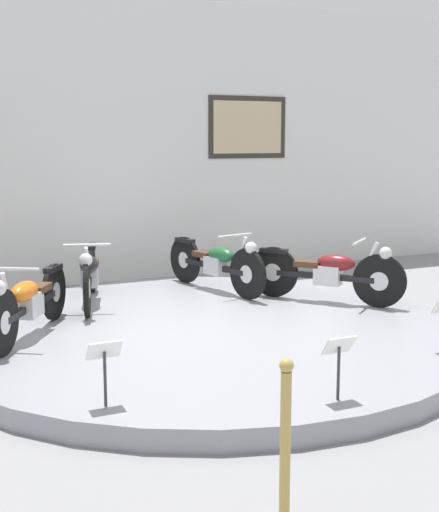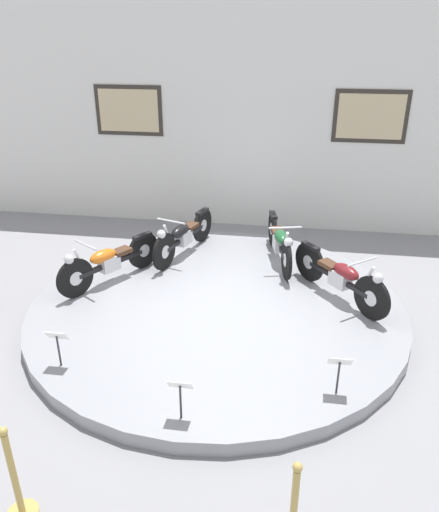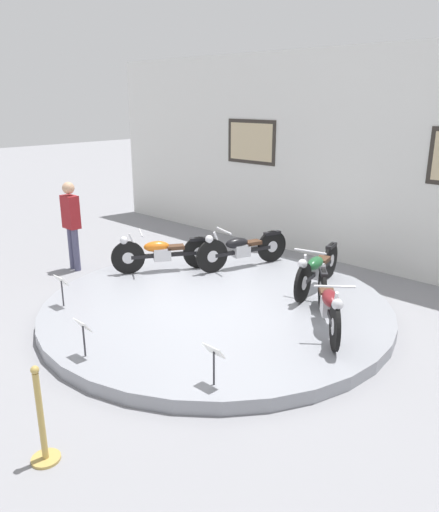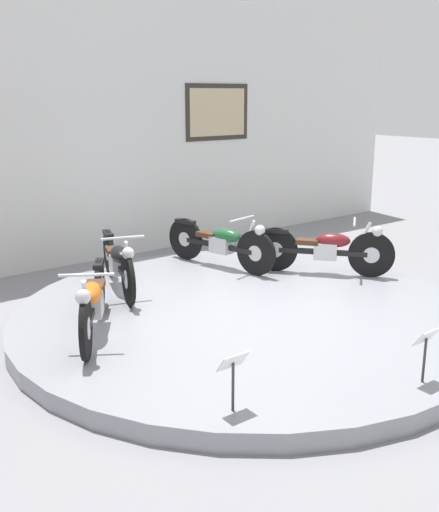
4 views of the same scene
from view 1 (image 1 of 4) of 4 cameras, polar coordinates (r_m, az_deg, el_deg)
The scene contains 10 objects.
ground_plane at distance 7.75m, azimuth -0.96°, elevation -6.96°, with size 60.00×60.00×0.00m, color gray.
display_platform at distance 7.73m, azimuth -0.97°, elevation -6.29°, with size 5.56×5.56×0.19m, color gray.
back_wall at distance 11.00m, azimuth -9.30°, elevation 9.09°, with size 14.00×0.22×4.30m.
motorcycle_orange at distance 7.46m, azimuth -15.02°, elevation -3.45°, with size 1.11×1.69×0.79m.
motorcycle_black at distance 8.80m, azimuth -10.36°, elevation -1.30°, with size 0.72×1.91×0.80m.
motorcycle_green at distance 9.37m, azimuth -0.23°, elevation -0.49°, with size 0.61×1.96×0.80m.
motorcycle_maroon at distance 8.83m, azimuth 8.68°, elevation -1.22°, with size 1.30×1.58×0.80m.
info_placard_front_left at distance 5.44m, azimuth -9.18°, elevation -8.12°, with size 0.26×0.11×0.51m.
info_placard_front_centre at distance 5.57m, azimuth 9.54°, elevation -7.73°, with size 0.26×0.11×0.51m.
stanchion_post_left_of_entry at distance 4.10m, azimuth 5.24°, elevation -17.27°, with size 0.28×0.28×1.02m.
Camera 1 is at (-3.08, -6.78, 2.18)m, focal length 50.00 mm.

